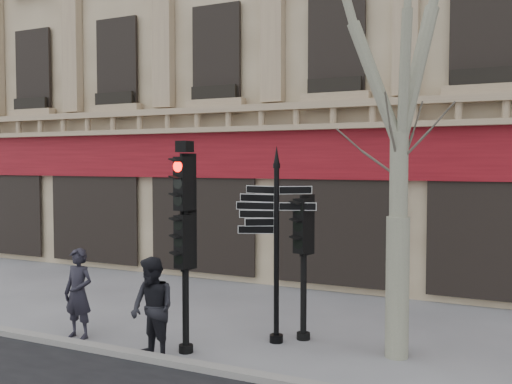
% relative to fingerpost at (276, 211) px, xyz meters
% --- Properties ---
extents(ground, '(80.00, 80.00, 0.00)m').
position_rel_fingerpost_xyz_m(ground, '(-0.25, -0.47, -2.49)').
color(ground, slate).
rests_on(ground, ground).
extents(kerb, '(80.00, 0.25, 0.12)m').
position_rel_fingerpost_xyz_m(kerb, '(-0.25, -1.87, -2.43)').
color(kerb, gray).
rests_on(kerb, ground).
extents(building, '(28.00, 15.52, 18.00)m').
position_rel_fingerpost_xyz_m(building, '(-0.25, 12.01, 6.50)').
color(building, tan).
rests_on(building, ground).
extents(fingerpost, '(1.84, 1.84, 3.70)m').
position_rel_fingerpost_xyz_m(fingerpost, '(0.00, 0.00, 0.00)').
color(fingerpost, black).
rests_on(fingerpost, ground).
extents(traffic_signal_main, '(0.45, 0.34, 3.77)m').
position_rel_fingerpost_xyz_m(traffic_signal_main, '(-1.23, -1.22, -0.11)').
color(traffic_signal_main, black).
rests_on(traffic_signal_main, ground).
extents(traffic_signal_secondary, '(0.52, 0.42, 2.71)m').
position_rel_fingerpost_xyz_m(traffic_signal_secondary, '(0.40, 0.39, -0.59)').
color(traffic_signal_secondary, black).
rests_on(traffic_signal_secondary, ground).
extents(pedestrian_a, '(0.64, 0.42, 1.74)m').
position_rel_fingerpost_xyz_m(pedestrian_a, '(-3.56, -1.38, -1.62)').
color(pedestrian_a, black).
rests_on(pedestrian_a, ground).
extents(pedestrian_b, '(1.03, 0.92, 1.77)m').
position_rel_fingerpost_xyz_m(pedestrian_b, '(-1.55, -1.77, -1.60)').
color(pedestrian_b, black).
rests_on(pedestrian_b, ground).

